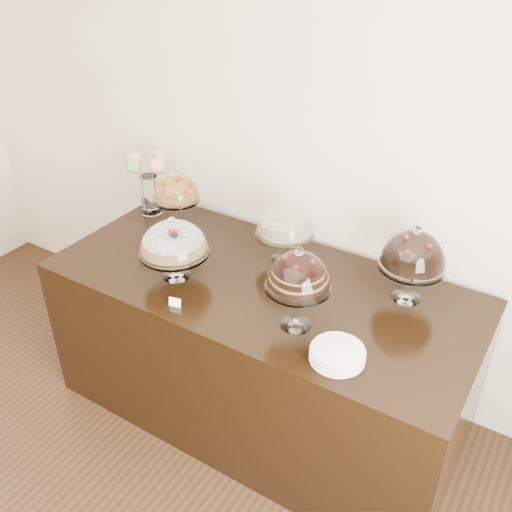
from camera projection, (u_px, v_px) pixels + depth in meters
The scene contains 10 objects.
wall_back at pixel (277, 128), 3.08m from camera, with size 5.00×0.04×3.00m, color beige.
display_counter at pixel (261, 349), 3.13m from camera, with size 2.20×1.00×0.90m, color black.
cake_stand_sugar_sponge at pixel (173, 241), 2.83m from camera, with size 0.36×0.36×0.34m.
cake_stand_choco_layer at pixel (298, 274), 2.45m from camera, with size 0.29×0.29×0.41m.
cake_stand_cheesecake at pixel (285, 223), 2.96m from camera, with size 0.31×0.31×0.36m.
cake_stand_dark_choco at pixel (414, 253), 2.64m from camera, with size 0.32×0.32×0.40m.
cake_stand_fruit_tart at pixel (176, 191), 3.25m from camera, with size 0.27×0.27×0.37m.
flower_vase at pixel (148, 178), 3.43m from camera, with size 0.27×0.34×0.39m.
plate_stack at pixel (337, 355), 2.38m from camera, with size 0.23×0.23×0.06m.
price_card_left at pixel (175, 302), 2.71m from camera, with size 0.06×0.01×0.04m, color white.
Camera 1 is at (1.48, 0.41, 2.54)m, focal length 40.00 mm.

